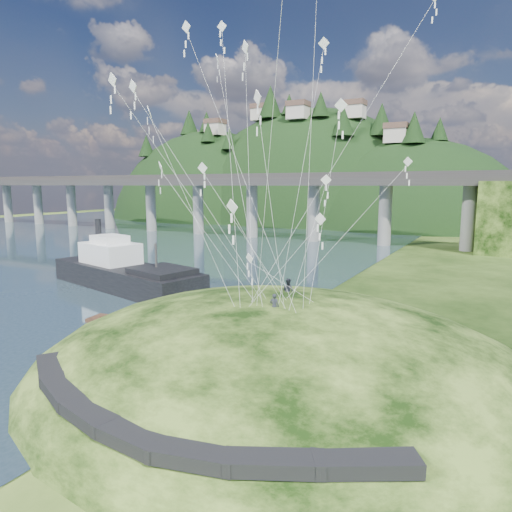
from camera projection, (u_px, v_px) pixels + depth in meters
The scene contains 9 objects.
ground at pixel (166, 360), 32.45m from camera, with size 320.00×320.00×0.00m, color black.
grass_hill at pixel (280, 393), 30.63m from camera, with size 36.00×32.00×13.00m.
footpath at pixel (154, 420), 20.14m from camera, with size 22.29×5.84×0.83m.
bridge at pixel (273, 197), 104.24m from camera, with size 160.00×11.00×15.00m.
far_ridge at pixel (295, 242), 160.18m from camera, with size 153.00×70.00×94.50m.
work_barge at pixel (123, 271), 55.04m from camera, with size 23.97×11.44×8.10m.
wooden_dock at pixel (152, 326), 39.08m from camera, with size 12.96×3.54×0.92m.
kite_flyers at pixel (285, 282), 31.22m from camera, with size 1.96×5.17×1.82m.
kite_swarm at pixel (254, 105), 29.80m from camera, with size 18.10×17.63×21.37m.
Camera 1 is at (20.41, -24.07, 12.36)m, focal length 32.00 mm.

